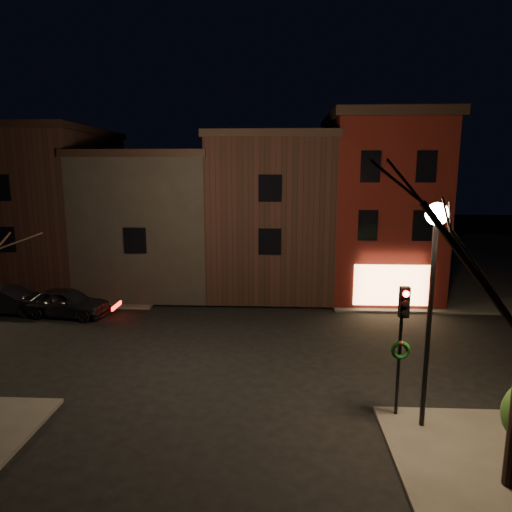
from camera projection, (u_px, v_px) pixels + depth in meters
The scene contains 11 objects.
ground at pixel (232, 347), 19.55m from camera, with size 120.00×120.00×0.00m, color black.
sidewalk_far_right at pixel (494, 260), 38.17m from camera, with size 30.00×30.00×0.12m, color #2D2B28.
sidewalk_far_left at pixel (29, 255), 40.16m from camera, with size 30.00×30.00×0.12m, color #2D2B28.
corner_building at pixel (379, 205), 27.45m from camera, with size 6.50×8.50×10.50m.
row_building_a at pixel (272, 212), 28.88m from camera, with size 7.30×10.30×9.40m.
row_building_b at pixel (159, 219), 29.33m from camera, with size 7.80×10.30×8.40m.
row_building_c at pixel (48, 207), 29.55m from camera, with size 7.30×10.30×9.90m.
street_lamp_near at pixel (434, 255), 12.39m from camera, with size 0.60×0.60×6.48m.
traffic_signal at pixel (402, 331), 13.35m from camera, with size 0.58×0.38×4.05m.
parked_car_a at pixel (66, 302), 23.47m from camera, with size 1.77×4.39×1.50m, color black.
parked_car_b at pixel (9, 300), 23.98m from camera, with size 1.47×4.21×1.39m, color black.
Camera 1 is at (1.97, -18.41, 7.47)m, focal length 32.00 mm.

